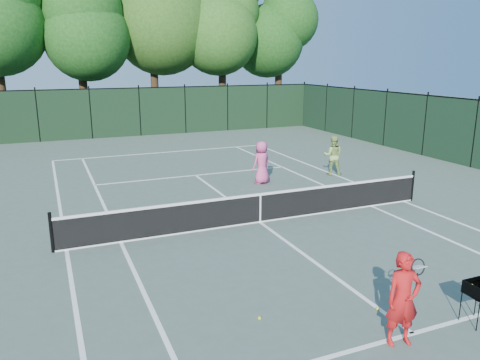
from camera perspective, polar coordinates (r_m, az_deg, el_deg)
name	(u,v)px	position (r m, az deg, el deg)	size (l,w,h in m)	color
ground	(260,222)	(14.12, 2.45, -5.17)	(90.00, 90.00, 0.00)	#49594F
sideline_doubles_left	(67,250)	(12.91, -20.39, -8.02)	(0.10, 23.77, 0.01)	white
sideline_doubles_right	(404,201)	(17.09, 19.34, -2.48)	(0.10, 23.77, 0.01)	white
sideline_singles_left	(121,242)	(13.01, -14.32, -7.37)	(0.10, 23.77, 0.01)	white
sideline_singles_right	(371,206)	(16.23, 15.73, -3.08)	(0.10, 23.77, 0.01)	white
baseline_far	(164,152)	(25.02, -9.24, 3.35)	(10.97, 0.10, 0.01)	white
service_line_near	(413,333)	(9.30, 20.30, -17.14)	(8.23, 0.10, 0.01)	white
service_line_far	(196,175)	(19.85, -5.45, 0.58)	(8.23, 0.10, 0.01)	white
center_service_line	(260,222)	(14.12, 2.45, -5.16)	(0.10, 12.80, 0.01)	white
tennis_net	(260,207)	(13.97, 2.47, -3.33)	(11.69, 0.09, 1.06)	black
fence_far	(140,112)	(30.72, -12.12, 8.08)	(24.00, 0.05, 3.00)	black
tree_2	(77,12)	(34.05, -19.23, 18.72)	(6.00, 6.00, 12.40)	black
tree_4	(222,11)	(36.10, -2.25, 19.85)	(6.20, 6.20, 12.97)	black
tree_5	(280,20)	(38.55, 4.85, 18.82)	(5.80, 5.80, 12.23)	black
coach	(403,299)	(8.57, 19.28, -13.53)	(1.00, 0.56, 1.66)	red
player_pink	(262,162)	(18.32, 2.65, 2.15)	(0.95, 0.76, 1.68)	#D64B87
player_green	(333,155)	(20.10, 11.26, 2.95)	(1.01, 0.95, 1.66)	#96B65B
ball_hopper	(480,289)	(9.76, 27.18, -11.77)	(0.47, 0.47, 0.82)	black
loose_ball_near_cart	(378,309)	(9.82, 16.43, -14.82)	(0.07, 0.07, 0.07)	#C0D32B
loose_ball_midcourt	(260,318)	(9.16, 2.41, -16.47)	(0.07, 0.07, 0.07)	#C8D22A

